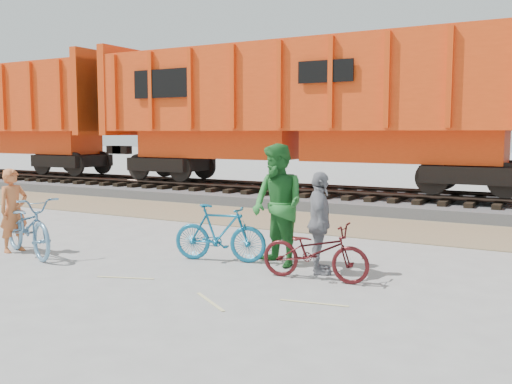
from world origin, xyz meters
TOP-DOWN VIEW (x-y plane):
  - ground at (0.00, 0.00)m, footprint 120.00×120.00m
  - gravel_strip at (0.00, 5.50)m, footprint 120.00×3.00m
  - ballast_bed at (0.00, 9.00)m, footprint 120.00×4.00m
  - track at (0.00, 9.00)m, footprint 120.00×2.60m
  - hopper_car_center at (-2.56, 9.00)m, footprint 14.00×3.13m
  - bicycle_blue at (-3.60, -0.42)m, footprint 2.15×1.36m
  - bicycle_teal at (-0.36, 0.85)m, footprint 1.69×0.83m
  - bicycle_maroon at (1.54, 0.49)m, footprint 1.69×0.70m
  - person_solo at (-4.10, -0.32)m, footprint 0.42×0.59m
  - person_man at (0.64, 1.05)m, footprint 1.22×1.12m
  - person_woman at (1.44, 0.89)m, footprint 0.75×1.01m

SIDE VIEW (x-z plane):
  - ground at x=0.00m, z-range 0.00..0.00m
  - gravel_strip at x=0.00m, z-range 0.00..0.02m
  - ballast_bed at x=0.00m, z-range 0.00..0.30m
  - bicycle_maroon at x=1.54m, z-range 0.00..0.87m
  - track at x=0.00m, z-range 0.35..0.59m
  - bicycle_teal at x=-0.36m, z-range 0.00..0.98m
  - bicycle_blue at x=-3.60m, z-range 0.00..1.07m
  - person_solo at x=-4.10m, z-range 0.00..1.53m
  - person_woman at x=1.44m, z-range 0.00..1.59m
  - person_man at x=0.64m, z-range 0.00..2.01m
  - hopper_car_center at x=-2.56m, z-range 0.68..5.33m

